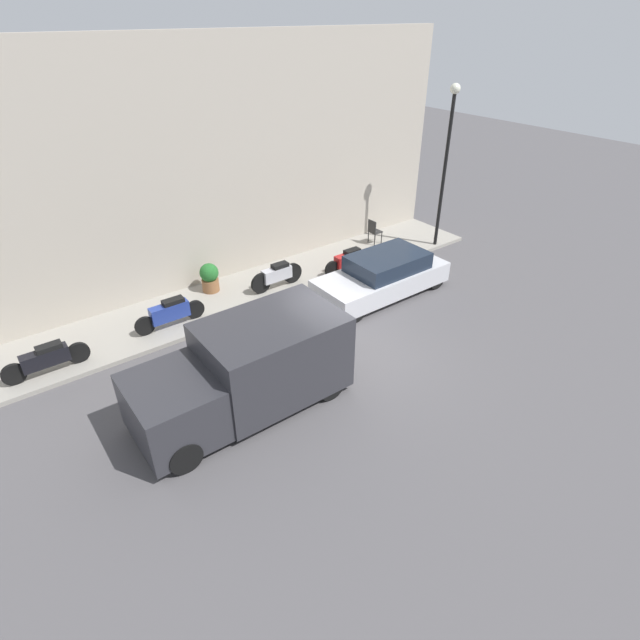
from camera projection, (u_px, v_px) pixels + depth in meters
The scene contains 12 objects.
ground_plane at pixel (349, 358), 12.64m from camera, with size 60.00×60.00×0.00m, color #514F51.
sidewalk at pixel (257, 289), 15.65m from camera, with size 2.53×16.54×0.12m.
building_facade at pixel (225, 167), 14.76m from camera, with size 0.30×16.54×7.09m.
parked_car at pixel (383, 276), 15.17m from camera, with size 1.72×4.27×1.28m.
delivery_van at pixel (244, 371), 10.60m from camera, with size 2.00×4.66×1.96m.
motorcycle_red at pixel (349, 260), 16.39m from camera, with size 0.30×1.91×0.72m.
motorcycle_blue at pixel (170, 312), 13.49m from camera, with size 0.30×1.96×0.79m.
scooter_silver at pixel (277, 275), 15.37m from camera, with size 0.30×1.80×0.78m.
motorcycle_black at pixel (46, 359), 11.75m from camera, with size 0.30×1.96×0.73m.
streetlamp at pixel (447, 148), 16.63m from camera, with size 0.33×0.33×5.43m.
potted_plant at pixel (210, 277), 15.17m from camera, with size 0.57×0.57×0.90m.
cafe_chair at pixel (374, 230), 18.24m from camera, with size 0.40×0.40×0.90m.
Camera 1 is at (-7.72, 6.70, 7.53)m, focal length 28.00 mm.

